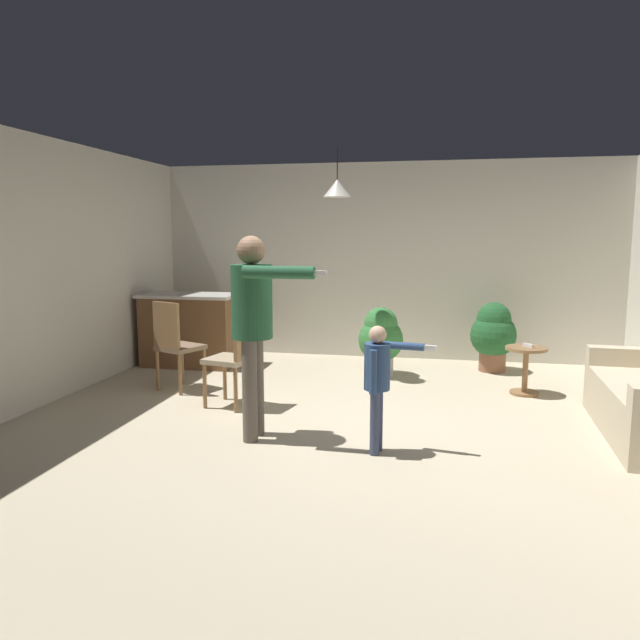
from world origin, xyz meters
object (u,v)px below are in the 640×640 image
(side_table_by_couch, at_px, (526,365))
(dining_chair_by_counter, at_px, (175,342))
(potted_plant_by_wall, at_px, (381,338))
(person_child, at_px, (378,375))
(person_adult, at_px, (254,315))
(dining_chair_near_wall, at_px, (236,353))
(potted_plant_corner, at_px, (493,333))
(kitchen_counter, at_px, (191,330))
(spare_remote_on_table, at_px, (528,345))

(side_table_by_couch, distance_m, dining_chair_by_counter, 3.83)
(side_table_by_couch, relative_size, potted_plant_by_wall, 0.62)
(side_table_by_couch, xyz_separation_m, potted_plant_by_wall, (-1.63, 0.58, 0.14))
(person_child, bearing_deg, person_adult, -89.14)
(dining_chair_near_wall, bearing_deg, potted_plant_corner, -38.04)
(potted_plant_corner, distance_m, potted_plant_by_wall, 1.46)
(person_child, height_order, potted_plant_by_wall, person_child)
(potted_plant_corner, bearing_deg, dining_chair_near_wall, -140.92)
(person_adult, relative_size, dining_chair_by_counter, 1.71)
(person_adult, relative_size, potted_plant_by_wall, 2.03)
(person_child, height_order, dining_chair_by_counter, person_child)
(kitchen_counter, relative_size, side_table_by_couch, 2.42)
(potted_plant_by_wall, bearing_deg, dining_chair_near_wall, -128.01)
(kitchen_counter, height_order, spare_remote_on_table, kitchen_counter)
(person_adult, xyz_separation_m, dining_chair_by_counter, (-1.33, 1.33, -0.52))
(person_child, bearing_deg, dining_chair_near_wall, -114.84)
(person_adult, xyz_separation_m, spare_remote_on_table, (2.46, 1.94, -0.52))
(side_table_by_couch, bearing_deg, person_adult, -141.66)
(dining_chair_by_counter, xyz_separation_m, potted_plant_by_wall, (2.15, 1.18, -0.08))
(spare_remote_on_table, bearing_deg, potted_plant_by_wall, 160.84)
(kitchen_counter, bearing_deg, side_table_by_couch, -9.06)
(side_table_by_couch, height_order, dining_chair_near_wall, dining_chair_near_wall)
(dining_chair_near_wall, distance_m, spare_remote_on_table, 3.12)
(person_child, distance_m, dining_chair_near_wall, 1.83)
(dining_chair_by_counter, xyz_separation_m, spare_remote_on_table, (3.79, 0.61, -0.01))
(person_adult, distance_m, person_child, 1.15)
(kitchen_counter, bearing_deg, person_adult, -56.71)
(dining_chair_near_wall, bearing_deg, kitchen_counter, 48.37)
(person_child, xyz_separation_m, dining_chair_near_wall, (-1.53, 1.01, -0.09))
(person_adult, height_order, person_child, person_adult)
(side_table_by_couch, relative_size, person_adult, 0.30)
(dining_chair_by_counter, distance_m, potted_plant_by_wall, 2.45)
(dining_chair_by_counter, bearing_deg, side_table_by_couch, 32.18)
(spare_remote_on_table, bearing_deg, person_adult, -141.79)
(potted_plant_corner, relative_size, spare_remote_on_table, 6.76)
(kitchen_counter, bearing_deg, potted_plant_by_wall, -1.86)
(kitchen_counter, distance_m, person_child, 3.89)
(kitchen_counter, bearing_deg, dining_chair_near_wall, -54.52)
(side_table_by_couch, xyz_separation_m, person_child, (-1.39, -2.07, 0.31))
(side_table_by_couch, height_order, person_child, person_child)
(spare_remote_on_table, bearing_deg, dining_chair_by_counter, -170.84)
(kitchen_counter, relative_size, dining_chair_by_counter, 1.26)
(side_table_by_couch, relative_size, dining_chair_near_wall, 0.52)
(dining_chair_near_wall, bearing_deg, side_table_by_couch, -56.99)
(dining_chair_by_counter, bearing_deg, person_child, -8.52)
(kitchen_counter, xyz_separation_m, potted_plant_corner, (3.89, 0.43, 0.01))
(person_child, relative_size, dining_chair_near_wall, 1.02)
(side_table_by_couch, distance_m, dining_chair_near_wall, 3.11)
(potted_plant_by_wall, bearing_deg, person_child, -84.83)
(potted_plant_corner, bearing_deg, kitchen_counter, -173.68)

